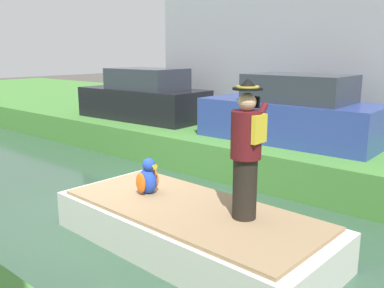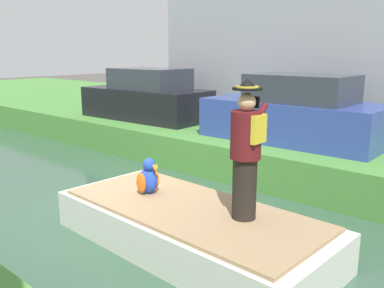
{
  "view_description": "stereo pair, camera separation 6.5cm",
  "coord_description": "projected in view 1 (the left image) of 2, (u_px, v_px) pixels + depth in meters",
  "views": [
    {
      "loc": [
        -4.25,
        -5.6,
        2.89
      ],
      "look_at": [
        0.1,
        -1.85,
        1.61
      ],
      "focal_mm": 39.05,
      "sensor_mm": 36.0,
      "label": 1
    },
    {
      "loc": [
        -4.2,
        -5.65,
        2.89
      ],
      "look_at": [
        0.1,
        -1.85,
        1.61
      ],
      "focal_mm": 39.05,
      "sensor_mm": 36.0,
      "label": 2
    }
  ],
  "objects": [
    {
      "name": "parked_car_blue",
      "position": [
        292.0,
        113.0,
        9.37
      ],
      "size": [
        1.75,
        4.02,
        1.5
      ],
      "color": "#2D4293",
      "rests_on": "grass_bank_far"
    },
    {
      "name": "canal_water",
      "position": [
        108.0,
        216.0,
        7.33
      ],
      "size": [
        5.36,
        48.0,
        0.1
      ],
      "primitive_type": "cube",
      "color": "#33513D",
      "rests_on": "ground"
    },
    {
      "name": "grass_bank_far",
      "position": [
        304.0,
        132.0,
        12.82
      ],
      "size": [
        9.73,
        48.0,
        0.89
      ],
      "primitive_type": "cube",
      "color": "#478438",
      "rests_on": "ground"
    },
    {
      "name": "parrot_plush",
      "position": [
        148.0,
        178.0,
        6.5
      ],
      "size": [
        0.36,
        0.35,
        0.57
      ],
      "color": "blue",
      "rests_on": "boat"
    },
    {
      "name": "boat",
      "position": [
        190.0,
        227.0,
        6.04
      ],
      "size": [
        1.95,
        4.26,
        0.61
      ],
      "color": "silver",
      "rests_on": "canal_water"
    },
    {
      "name": "ground_plane",
      "position": [
        109.0,
        219.0,
        7.34
      ],
      "size": [
        80.0,
        80.0,
        0.0
      ],
      "primitive_type": "plane",
      "color": "#4C4742"
    },
    {
      "name": "parked_car_dark",
      "position": [
        144.0,
        98.0,
        12.47
      ],
      "size": [
        1.85,
        4.06,
        1.5
      ],
      "color": "black",
      "rests_on": "grass_bank_far"
    },
    {
      "name": "person_pirate",
      "position": [
        246.0,
        150.0,
        5.39
      ],
      "size": [
        0.61,
        0.42,
        1.85
      ],
      "rotation": [
        0.0,
        0.0,
        -0.19
      ],
      "color": "black",
      "rests_on": "boat"
    }
  ]
}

